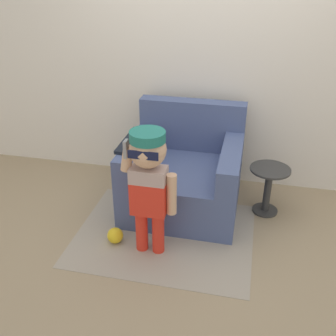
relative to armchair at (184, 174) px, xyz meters
name	(u,v)px	position (x,y,z in m)	size (l,w,h in m)	color
ground_plane	(191,206)	(0.08, -0.04, -0.32)	(10.00, 10.00, 0.00)	#998466
wall_back	(206,55)	(0.08, 0.60, 0.98)	(10.00, 0.05, 2.60)	silver
armchair	(184,174)	(0.00, 0.00, 0.00)	(1.04, 1.00, 0.92)	#475684
person_child	(149,175)	(-0.13, -0.74, 0.38)	(0.43, 0.32, 1.04)	red
side_table	(268,186)	(0.77, 0.03, -0.04)	(0.36, 0.36, 0.45)	#333333
rug	(165,234)	(-0.07, -0.52, -0.31)	(1.49, 1.21, 0.01)	#9E9384
toy_ball	(115,235)	(-0.45, -0.72, -0.25)	(0.13, 0.13, 0.13)	yellow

